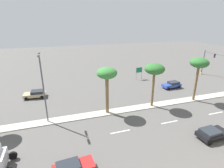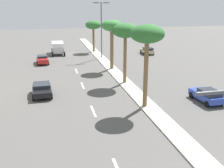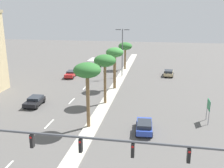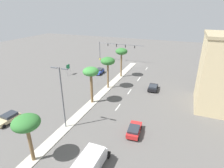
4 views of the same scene
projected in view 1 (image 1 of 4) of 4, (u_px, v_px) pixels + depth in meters
name	position (u px, v px, depth m)	size (l,w,h in m)	color
ground_plane	(126.00, 110.00, 30.04)	(160.00, 160.00, 0.00)	#565451
median_curb	(80.00, 117.00, 27.77)	(1.80, 69.92, 0.12)	#B7B2A3
lane_stripe_rear	(216.00, 113.00, 28.95)	(0.20, 2.80, 0.01)	silver
lane_stripe_front	(170.00, 122.00, 26.43)	(0.20, 2.80, 0.01)	silver
lane_stripe_mid	(120.00, 132.00, 24.19)	(0.20, 2.80, 0.01)	silver
traffic_signal_gantry	(218.00, 62.00, 43.87)	(16.49, 0.53, 6.56)	#515459
directional_road_sign	(139.00, 71.00, 44.67)	(0.10, 1.65, 3.01)	gray
palm_tree_trailing	(199.00, 64.00, 31.19)	(3.21, 3.21, 7.94)	brown
palm_tree_inboard	(155.00, 70.00, 29.11)	(3.28, 3.28, 7.49)	brown
palm_tree_leading	(107.00, 75.00, 26.93)	(3.13, 3.13, 7.46)	brown
street_lamp_mid	(43.00, 84.00, 24.51)	(2.90, 0.24, 10.10)	#515459
sedan_blue_front	(172.00, 85.00, 39.40)	(2.14, 4.14, 1.40)	#2D47AD
sedan_tan_right	(35.00, 94.00, 34.54)	(2.31, 4.12, 1.39)	tan
sedan_red_rear	(73.00, 168.00, 17.34)	(2.18, 4.13, 1.35)	red
sedan_black_trailing	(212.00, 133.00, 22.68)	(2.26, 4.04, 1.29)	black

